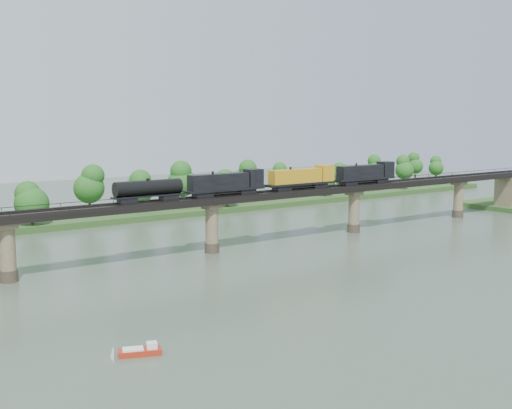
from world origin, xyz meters
TOP-DOWN VIEW (x-y plane):
  - ground at (0.00, 0.00)m, footprint 400.00×400.00m
  - far_bank at (0.00, 85.00)m, footprint 300.00×24.00m
  - bridge at (0.00, 30.00)m, footprint 236.00×30.00m
  - bridge_superstructure at (0.00, 30.00)m, footprint 220.00×4.90m
  - far_treeline at (-8.21, 80.52)m, footprint 289.06×17.54m
  - freight_train at (16.76, 30.00)m, footprint 73.64×2.87m
  - motorboat at (-37.01, -13.50)m, footprint 5.24×3.48m

SIDE VIEW (x-z plane):
  - ground at x=0.00m, z-range 0.00..0.00m
  - motorboat at x=-37.01m, z-range -0.22..1.17m
  - far_bank at x=0.00m, z-range 0.00..1.60m
  - bridge at x=0.00m, z-range -0.29..11.21m
  - far_treeline at x=-8.21m, z-range 2.03..15.63m
  - bridge_superstructure at x=0.00m, z-range 11.42..12.17m
  - freight_train at x=16.76m, z-range 11.39..16.45m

